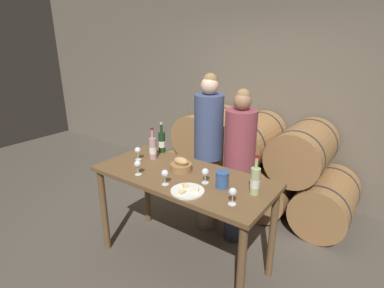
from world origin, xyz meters
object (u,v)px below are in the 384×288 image
(wine_glass_far_left, at_px, (138,151))
(person_right, at_px, (239,167))
(tasting_table, at_px, (183,187))
(bread_basket, at_px, (181,166))
(cheese_plate, at_px, (188,191))
(wine_glass_center, at_px, (165,174))
(wine_glass_far_right, at_px, (233,193))
(wine_glass_left, at_px, (138,165))
(wine_bottle_white, at_px, (255,181))
(wine_bottle_red, at_px, (162,142))
(blue_crock, at_px, (222,179))
(wine_bottle_rose, at_px, (153,148))
(wine_glass_right, at_px, (205,173))
(person_left, at_px, (208,153))

(wine_glass_far_left, bearing_deg, person_right, 37.42)
(tasting_table, height_order, bread_basket, bread_basket)
(cheese_plate, xyz_separation_m, wine_glass_center, (-0.23, -0.01, 0.09))
(wine_glass_far_left, bearing_deg, wine_glass_far_right, -10.30)
(person_right, xyz_separation_m, wine_glass_far_right, (0.37, -0.84, 0.19))
(wine_glass_left, bearing_deg, person_right, 57.28)
(wine_glass_center, bearing_deg, tasting_table, 90.49)
(wine_bottle_white, bearing_deg, wine_bottle_red, 166.73)
(person_right, height_order, blue_crock, person_right)
(cheese_plate, relative_size, wine_glass_center, 2.04)
(tasting_table, bearing_deg, person_right, 69.79)
(tasting_table, relative_size, cheese_plate, 6.09)
(bread_basket, bearing_deg, wine_glass_far_right, -20.92)
(bread_basket, relative_size, wine_glass_left, 1.48)
(wine_bottle_white, distance_m, blue_crock, 0.27)
(wine_bottle_rose, height_order, bread_basket, wine_bottle_rose)
(wine_bottle_white, relative_size, wine_glass_right, 2.46)
(wine_glass_far_left, bearing_deg, bread_basket, 4.49)
(tasting_table, distance_m, bread_basket, 0.20)
(blue_crock, xyz_separation_m, cheese_plate, (-0.18, -0.23, -0.07))
(wine_glass_right, bearing_deg, wine_bottle_red, 155.84)
(wine_glass_center, bearing_deg, bread_basket, 101.91)
(wine_glass_left, height_order, wine_glass_center, same)
(wine_glass_far_right, bearing_deg, wine_bottle_white, 75.28)
(cheese_plate, relative_size, wine_glass_far_right, 2.04)
(wine_bottle_rose, bearing_deg, blue_crock, -8.46)
(wine_glass_right, bearing_deg, tasting_table, 175.88)
(wine_bottle_white, distance_m, wine_glass_center, 0.73)
(wine_glass_left, relative_size, wine_glass_right, 1.00)
(wine_bottle_rose, bearing_deg, cheese_plate, -27.40)
(cheese_plate, relative_size, wine_glass_right, 2.04)
(wine_glass_right, bearing_deg, wine_glass_far_left, 177.20)
(wine_bottle_red, xyz_separation_m, wine_glass_far_right, (1.14, -0.53, -0.02))
(tasting_table, bearing_deg, wine_glass_right, -4.12)
(bread_basket, xyz_separation_m, wine_glass_far_right, (0.67, -0.26, 0.05))
(tasting_table, relative_size, wine_bottle_red, 5.05)
(person_right, bearing_deg, wine_glass_far_left, -142.58)
(cheese_plate, xyz_separation_m, wine_glass_far_right, (0.38, 0.04, 0.09))
(wine_glass_far_right, bearing_deg, wine_glass_left, -177.76)
(wine_bottle_rose, distance_m, bread_basket, 0.42)
(person_left, bearing_deg, wine_glass_center, -81.07)
(cheese_plate, xyz_separation_m, wine_glass_far_left, (-0.80, 0.25, 0.09))
(wine_bottle_red, xyz_separation_m, wine_glass_far_left, (-0.05, -0.31, -0.02))
(wine_glass_left, relative_size, wine_glass_center, 1.00)
(cheese_plate, bearing_deg, bread_basket, 134.47)
(person_right, bearing_deg, wine_glass_right, -88.47)
(wine_bottle_red, xyz_separation_m, wine_glass_center, (0.53, -0.57, -0.02))
(cheese_plate, distance_m, wine_glass_far_right, 0.39)
(blue_crock, xyz_separation_m, wine_glass_far_left, (-0.99, 0.02, 0.02))
(wine_bottle_white, bearing_deg, wine_bottle_rose, 175.87)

